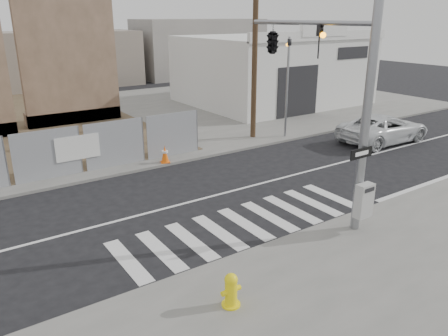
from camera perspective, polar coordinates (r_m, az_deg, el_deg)
ground at (r=16.02m, az=-2.61°, el=-3.99°), size 100.00×100.00×0.00m
sidewalk_far at (r=28.36m, az=-17.71°, el=5.60°), size 50.00×20.00×0.12m
signal_pole at (r=14.70m, az=9.98°, el=12.98°), size 0.96×5.87×7.00m
far_signal_pole at (r=23.41m, az=8.32°, el=12.11°), size 0.16×0.20×5.60m
concrete_wall_right at (r=27.76m, az=-19.46°, el=12.12°), size 5.50×1.30×8.00m
auto_shop at (r=33.69m, az=6.26°, el=12.71°), size 12.00×10.20×5.95m
utility_pole_right at (r=22.98m, az=4.07°, el=16.44°), size 1.60×0.28×10.00m
fire_hydrant at (r=10.13m, az=0.92°, el=-15.63°), size 0.50×0.43×0.82m
suv at (r=24.51m, az=20.15°, el=4.89°), size 5.32×2.60×1.46m
traffic_cone_d at (r=19.58m, az=-7.73°, el=1.79°), size 0.51×0.51×0.77m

